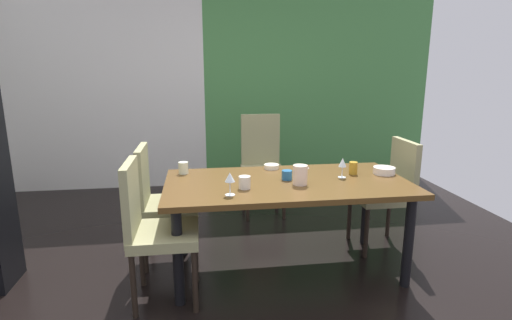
{
  "coord_description": "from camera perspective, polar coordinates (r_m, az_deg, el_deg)",
  "views": [
    {
      "loc": [
        -0.28,
        -2.56,
        1.55
      ],
      "look_at": [
        0.14,
        0.4,
        0.85
      ],
      "focal_mm": 28.0,
      "sensor_mm": 36.0,
      "label": 1
    }
  ],
  "objects": [
    {
      "name": "cup_near_window",
      "position": [
        3.25,
        13.72,
        -1.12
      ],
      "size": [
        0.07,
        0.07,
        0.1
      ],
      "primitive_type": "cylinder",
      "color": "#B18121",
      "rests_on": "dining_table"
    },
    {
      "name": "wine_glass_north",
      "position": [
        2.63,
        -3.76,
        -2.63
      ],
      "size": [
        0.07,
        0.07,
        0.16
      ],
      "color": "silver",
      "rests_on": "dining_table"
    },
    {
      "name": "chair_left_near",
      "position": [
        2.73,
        -14.66,
        -8.88
      ],
      "size": [
        0.44,
        0.44,
        0.97
      ],
      "rotation": [
        0.0,
        0.0,
        -1.57
      ],
      "color": "#8F8C61",
      "rests_on": "ground_plane"
    },
    {
      "name": "ground_plane",
      "position": [
        3.01,
        -1.69,
        -18.03
      ],
      "size": [
        5.68,
        5.52,
        0.02
      ],
      "primitive_type": "cube",
      "color": "black"
    },
    {
      "name": "chair_left_far",
      "position": [
        3.26,
        -13.57,
        -5.22
      ],
      "size": [
        0.44,
        0.44,
        0.95
      ],
      "rotation": [
        0.0,
        0.0,
        -1.57
      ],
      "color": "#8F8C61",
      "rests_on": "ground_plane"
    },
    {
      "name": "dining_table",
      "position": [
        3.01,
        4.45,
        -4.44
      ],
      "size": [
        1.81,
        0.93,
        0.72
      ],
      "color": "#503416",
      "rests_on": "ground_plane"
    },
    {
      "name": "serving_bowl_corner",
      "position": [
        3.33,
        2.24,
        -0.94
      ],
      "size": [
        0.12,
        0.12,
        0.04
      ],
      "primitive_type": "cylinder",
      "color": "white",
      "rests_on": "dining_table"
    },
    {
      "name": "cup_east",
      "position": [
        3.22,
        -10.33,
        -1.11
      ],
      "size": [
        0.08,
        0.08,
        0.09
      ],
      "primitive_type": "cylinder",
      "color": "beige",
      "rests_on": "dining_table"
    },
    {
      "name": "chair_right_far",
      "position": [
        3.62,
        18.51,
        -3.74
      ],
      "size": [
        0.44,
        0.44,
        0.95
      ],
      "rotation": [
        0.0,
        0.0,
        1.57
      ],
      "color": "#8F8C61",
      "rests_on": "ground_plane"
    },
    {
      "name": "serving_bowl_center",
      "position": [
        3.33,
        17.84,
        -1.44
      ],
      "size": [
        0.17,
        0.17,
        0.05
      ],
      "primitive_type": "cylinder",
      "color": "silver",
      "rests_on": "dining_table"
    },
    {
      "name": "pitcher_south",
      "position": [
        2.89,
        6.35,
        -2.1
      ],
      "size": [
        0.12,
        0.1,
        0.14
      ],
      "color": "beige",
      "rests_on": "dining_table"
    },
    {
      "name": "garden_window_panel",
      "position": [
        5.51,
        8.93,
        11.33
      ],
      "size": [
        3.04,
        0.1,
        2.77
      ],
      "primitive_type": "cube",
      "color": "#458043",
      "rests_on": "ground_plane"
    },
    {
      "name": "cup_right",
      "position": [
        3.01,
        4.44,
        -2.16
      ],
      "size": [
        0.08,
        0.08,
        0.07
      ],
      "primitive_type": "cylinder",
      "color": "#215A8F",
      "rests_on": "dining_table"
    },
    {
      "name": "back_panel_interior",
      "position": [
        5.41,
        -21.79,
        10.53
      ],
      "size": [
        2.64,
        0.1,
        2.77
      ],
      "primitive_type": "cube",
      "color": "silver",
      "rests_on": "ground_plane"
    },
    {
      "name": "chair_head_far",
      "position": [
        4.28,
        0.85,
        0.01
      ],
      "size": [
        0.44,
        0.45,
        1.05
      ],
      "rotation": [
        0.0,
        0.0,
        3.14
      ],
      "color": "#8F8C61",
      "rests_on": "ground_plane"
    },
    {
      "name": "cup_rear",
      "position": [
        2.79,
        -1.64,
        -3.22
      ],
      "size": [
        0.08,
        0.08,
        0.09
      ],
      "primitive_type": "cylinder",
      "color": "beige",
      "rests_on": "dining_table"
    },
    {
      "name": "wine_glass_west",
      "position": [
        3.11,
        12.26,
        -0.48
      ],
      "size": [
        0.06,
        0.06,
        0.15
      ],
      "color": "silver",
      "rests_on": "dining_table"
    }
  ]
}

